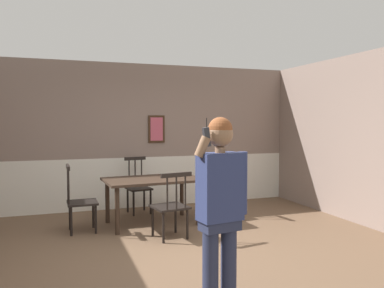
{
  "coord_description": "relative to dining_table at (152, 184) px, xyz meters",
  "views": [
    {
      "loc": [
        -1.35,
        -4.54,
        1.68
      ],
      "look_at": [
        0.03,
        -0.58,
        1.44
      ],
      "focal_mm": 36.14,
      "sensor_mm": 36.0,
      "label": 1
    }
  ],
  "objects": [
    {
      "name": "room_back_partition",
      "position": [
        -0.09,
        1.36,
        0.68
      ],
      "size": [
        6.67,
        0.17,
        2.79
      ],
      "color": "gray",
      "rests_on": "ground_plane"
    },
    {
      "name": "chair_at_table_head",
      "position": [
        -0.07,
        0.85,
        -0.18
      ],
      "size": [
        0.46,
        0.46,
        1.02
      ],
      "rotation": [
        0.0,
        0.0,
        3.3
      ],
      "color": "black",
      "rests_on": "ground_plane"
    },
    {
      "name": "chair_by_doorway",
      "position": [
        -1.15,
        -0.08,
        -0.18
      ],
      "size": [
        0.45,
        0.45,
        1.03
      ],
      "rotation": [
        0.0,
        0.0,
        4.73
      ],
      "color": "black",
      "rests_on": "ground_plane"
    },
    {
      "name": "chair_opposite_corner",
      "position": [
        1.15,
        0.09,
        -0.19
      ],
      "size": [
        0.47,
        0.47,
        1.0
      ],
      "rotation": [
        0.0,
        0.0,
        1.72
      ],
      "color": "#2D2319",
      "rests_on": "ground_plane"
    },
    {
      "name": "ground_plane",
      "position": [
        -0.09,
        -1.57,
        -0.66
      ],
      "size": [
        7.33,
        7.33,
        0.0
      ],
      "primitive_type": "plane",
      "color": "brown"
    },
    {
      "name": "person_figure",
      "position": [
        -0.12,
        -3.07,
        0.33
      ],
      "size": [
        0.53,
        0.26,
        1.72
      ],
      "rotation": [
        0.0,
        0.0,
        3.29
      ],
      "color": "#282E49",
      "rests_on": "ground_plane"
    },
    {
      "name": "dining_table",
      "position": [
        0.0,
        0.0,
        0.0
      ],
      "size": [
        1.59,
        1.04,
        0.75
      ],
      "rotation": [
        0.0,
        0.0,
        0.07
      ],
      "color": "#38281E",
      "rests_on": "ground_plane"
    },
    {
      "name": "chair_near_window",
      "position": [
        0.07,
        -0.85,
        -0.18
      ],
      "size": [
        0.54,
        0.54,
        0.97
      ],
      "rotation": [
        0.0,
        0.0,
        0.17
      ],
      "color": "black",
      "rests_on": "ground_plane"
    }
  ]
}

